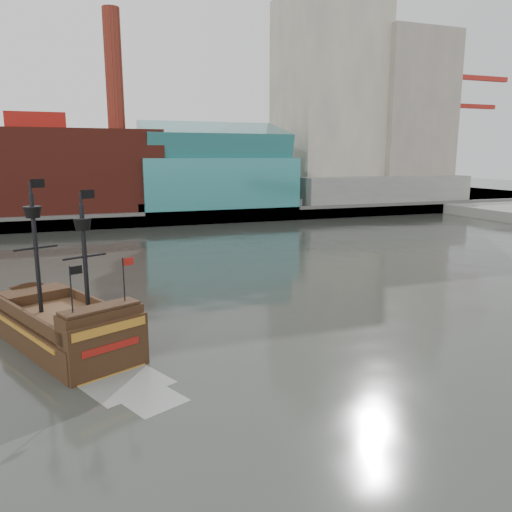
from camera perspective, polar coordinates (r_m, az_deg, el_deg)
name	(u,v)px	position (r m, az deg, el deg)	size (l,w,h in m)	color
ground	(355,347)	(34.16, 11.25, -10.16)	(400.00, 400.00, 0.00)	#282B26
promenade_far	(149,205)	(120.70, -12.13, 5.69)	(220.00, 60.00, 2.00)	slate
seawall	(173,218)	(91.72, -9.46, 4.26)	(220.00, 1.00, 2.60)	#4C4C49
skyline	(174,99)	(114.34, -9.37, 17.32)	(149.00, 45.00, 62.00)	#7F654C
crane_a	(453,130)	(145.07, 21.61, 13.24)	(22.50, 4.00, 32.25)	slate
crane_b	(454,145)	(158.80, 21.73, 11.72)	(19.10, 4.00, 26.25)	slate
pirate_ship	(66,332)	(35.38, -20.87, -8.10)	(10.72, 16.25, 11.77)	black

